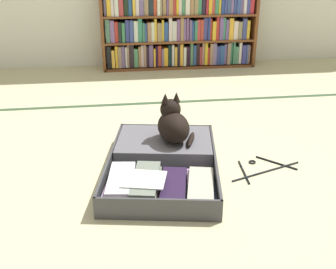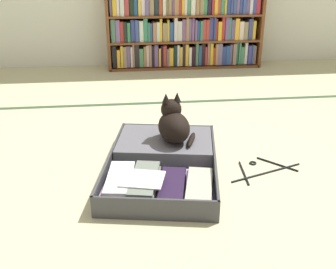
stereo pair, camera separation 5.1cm
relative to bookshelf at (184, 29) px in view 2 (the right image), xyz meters
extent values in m
plane|color=#BFBA90|center=(-0.34, -2.24, -0.39)|extent=(10.00, 10.00, 0.00)
cube|color=#324B30|center=(-0.34, -1.13, -0.39)|extent=(4.80, 0.05, 0.00)
cube|color=brown|center=(-0.77, 0.00, 0.01)|extent=(0.03, 0.27, 0.81)
cube|color=brown|center=(0.79, 0.00, 0.01)|extent=(0.03, 0.27, 0.81)
cube|color=brown|center=(0.01, 0.00, -0.38)|extent=(1.56, 0.27, 0.02)
cube|color=brown|center=(0.01, 0.00, -0.12)|extent=(1.53, 0.27, 0.02)
cube|color=black|center=(-0.72, -0.01, -0.25)|extent=(0.04, 0.23, 0.22)
cube|color=gold|center=(-0.68, 0.00, -0.27)|extent=(0.03, 0.23, 0.18)
cube|color=gold|center=(-0.65, -0.01, -0.25)|extent=(0.03, 0.23, 0.22)
cube|color=#8F795D|center=(-0.62, -0.01, -0.25)|extent=(0.03, 0.23, 0.21)
cube|color=slate|center=(-0.58, 0.00, -0.25)|extent=(0.03, 0.23, 0.22)
cube|color=silver|center=(-0.55, 0.00, -0.26)|extent=(0.02, 0.23, 0.21)
cube|color=#90735C|center=(-0.53, 0.00, -0.24)|extent=(0.02, 0.23, 0.23)
cube|color=#271F24|center=(-0.49, 0.00, -0.24)|extent=(0.04, 0.23, 0.23)
cube|color=#4A875A|center=(-0.45, 0.00, -0.27)|extent=(0.04, 0.23, 0.19)
cube|color=#9F774B|center=(-0.41, 0.00, -0.26)|extent=(0.02, 0.23, 0.21)
cube|color=silver|center=(-0.38, 0.01, -0.25)|extent=(0.03, 0.23, 0.22)
cube|color=#9A725F|center=(-0.36, -0.01, -0.25)|extent=(0.02, 0.23, 0.23)
cube|color=#2A1F2C|center=(-0.33, 0.01, -0.25)|extent=(0.03, 0.23, 0.21)
cube|color=slate|center=(-0.30, 0.00, -0.25)|extent=(0.04, 0.23, 0.22)
cube|color=gold|center=(-0.26, -0.01, -0.27)|extent=(0.02, 0.23, 0.19)
cube|color=#22122F|center=(-0.24, 0.00, -0.25)|extent=(0.02, 0.23, 0.21)
cube|color=#AD3D2B|center=(-0.21, 0.01, -0.25)|extent=(0.04, 0.23, 0.21)
cube|color=slate|center=(-0.18, 0.00, -0.27)|extent=(0.02, 0.23, 0.18)
cube|color=gold|center=(-0.14, 0.01, -0.27)|extent=(0.04, 0.23, 0.19)
cube|color=#11282C|center=(-0.10, 0.00, -0.25)|extent=(0.03, 0.23, 0.21)
cube|color=silver|center=(-0.07, 0.00, -0.25)|extent=(0.02, 0.23, 0.22)
cube|color=gold|center=(-0.04, 0.00, -0.26)|extent=(0.03, 0.23, 0.20)
cube|color=black|center=(-0.01, 0.00, -0.25)|extent=(0.03, 0.23, 0.23)
cube|color=gold|center=(0.02, 0.00, -0.25)|extent=(0.03, 0.23, 0.22)
cube|color=silver|center=(0.05, -0.01, -0.26)|extent=(0.03, 0.23, 0.19)
cube|color=black|center=(0.09, 0.00, -0.26)|extent=(0.04, 0.23, 0.20)
cube|color=#4A7A53|center=(0.13, 0.00, -0.24)|extent=(0.03, 0.23, 0.23)
cube|color=#2A508C|center=(0.16, 0.01, -0.26)|extent=(0.03, 0.23, 0.21)
cube|color=black|center=(0.19, 0.01, -0.25)|extent=(0.04, 0.23, 0.22)
cube|color=#B4393E|center=(0.22, 0.01, -0.27)|extent=(0.02, 0.23, 0.19)
cube|color=#A27061|center=(0.25, 0.01, -0.24)|extent=(0.02, 0.23, 0.23)
cube|color=gold|center=(0.28, 0.00, -0.25)|extent=(0.03, 0.23, 0.23)
cube|color=#B43C28|center=(0.31, 0.00, -0.27)|extent=(0.02, 0.23, 0.18)
cube|color=#9C7954|center=(0.33, -0.01, -0.25)|extent=(0.03, 0.23, 0.22)
cube|color=slate|center=(0.37, -0.01, -0.25)|extent=(0.04, 0.23, 0.22)
cube|color=navy|center=(0.41, 0.00, -0.26)|extent=(0.04, 0.23, 0.19)
cube|color=#28508E|center=(0.45, 0.00, -0.26)|extent=(0.04, 0.23, 0.20)
cube|color=slate|center=(0.49, 0.01, -0.25)|extent=(0.02, 0.23, 0.21)
cube|color=#947960|center=(0.52, -0.01, -0.25)|extent=(0.03, 0.23, 0.22)
cube|color=#337A62|center=(0.55, 0.01, -0.25)|extent=(0.02, 0.23, 0.23)
cube|color=#40835F|center=(0.58, 0.00, -0.24)|extent=(0.02, 0.23, 0.23)
cube|color=#4B8362|center=(0.61, 0.00, -0.27)|extent=(0.04, 0.23, 0.18)
cube|color=silver|center=(0.65, 0.01, -0.25)|extent=(0.03, 0.23, 0.22)
cube|color=#3D4097|center=(0.69, 0.00, -0.26)|extent=(0.04, 0.23, 0.19)
cube|color=#3E5281|center=(0.72, -0.01, -0.26)|extent=(0.02, 0.23, 0.20)
cube|color=#997061|center=(0.74, 0.01, -0.27)|extent=(0.02, 0.23, 0.19)
cube|color=brown|center=(0.01, 0.00, 0.14)|extent=(1.53, 0.27, 0.02)
cube|color=#4B755B|center=(-0.72, 0.00, 0.01)|extent=(0.04, 0.23, 0.23)
cube|color=slate|center=(-0.68, 0.00, 0.00)|extent=(0.04, 0.23, 0.22)
cube|color=red|center=(-0.64, 0.01, 0.00)|extent=(0.03, 0.23, 0.20)
cube|color=black|center=(-0.60, -0.01, -0.01)|extent=(0.03, 0.23, 0.20)
cube|color=#367E4F|center=(-0.57, 0.00, -0.01)|extent=(0.03, 0.23, 0.19)
cube|color=#353F85|center=(-0.53, 0.01, 0.00)|extent=(0.04, 0.23, 0.22)
cube|color=#384C94|center=(-0.49, 0.00, 0.00)|extent=(0.04, 0.23, 0.22)
cube|color=silver|center=(-0.44, 0.00, 0.00)|extent=(0.04, 0.23, 0.21)
cube|color=#368764|center=(-0.40, 0.00, 0.01)|extent=(0.04, 0.23, 0.23)
cube|color=#3D7E60|center=(-0.37, -0.01, -0.01)|extent=(0.02, 0.23, 0.19)
cube|color=#304F89|center=(-0.34, 0.00, -0.01)|extent=(0.02, 0.23, 0.18)
cube|color=#A07253|center=(-0.31, -0.01, -0.01)|extent=(0.04, 0.23, 0.19)
cube|color=silver|center=(-0.27, 0.00, -0.01)|extent=(0.03, 0.23, 0.19)
cube|color=yellow|center=(-0.25, 0.00, 0.01)|extent=(0.02, 0.23, 0.22)
cube|color=#957D57|center=(-0.21, 0.00, -0.01)|extent=(0.04, 0.23, 0.18)
cube|color=gold|center=(-0.17, 0.01, 0.00)|extent=(0.02, 0.23, 0.21)
cube|color=#294B90|center=(-0.14, 0.01, -0.01)|extent=(0.04, 0.23, 0.19)
cube|color=silver|center=(-0.10, -0.01, 0.01)|extent=(0.03, 0.23, 0.23)
cube|color=silver|center=(-0.06, 0.00, -0.01)|extent=(0.04, 0.23, 0.20)
cube|color=#795081|center=(-0.01, 0.00, 0.00)|extent=(0.03, 0.23, 0.22)
cube|color=#9B7C4C|center=(0.02, -0.01, 0.01)|extent=(0.03, 0.23, 0.23)
cube|color=slate|center=(0.05, 0.00, 0.01)|extent=(0.02, 0.23, 0.22)
cube|color=#7F558C|center=(0.08, 0.00, 0.01)|extent=(0.02, 0.23, 0.23)
cube|color=slate|center=(0.11, -0.01, 0.00)|extent=(0.02, 0.23, 0.21)
cube|color=#2D4B90|center=(0.13, 0.00, -0.01)|extent=(0.02, 0.23, 0.19)
cube|color=#347D5A|center=(0.16, -0.01, -0.01)|extent=(0.03, 0.23, 0.20)
cube|color=#BD393C|center=(0.19, 0.00, 0.00)|extent=(0.03, 0.23, 0.21)
cube|color=#AD3A28|center=(0.23, 0.00, 0.00)|extent=(0.03, 0.23, 0.21)
cube|color=#3A3D81|center=(0.26, 0.01, 0.01)|extent=(0.04, 0.23, 0.22)
cube|color=navy|center=(0.30, 0.00, 0.01)|extent=(0.02, 0.23, 0.23)
cube|color=#C33A30|center=(0.32, 0.01, 0.00)|extent=(0.02, 0.23, 0.21)
cube|color=gold|center=(0.35, -0.01, -0.01)|extent=(0.04, 0.23, 0.19)
cube|color=#C13532|center=(0.39, 0.01, 0.01)|extent=(0.03, 0.23, 0.23)
cube|color=#6B5595|center=(0.43, 0.00, 0.01)|extent=(0.04, 0.23, 0.23)
cube|color=#388364|center=(0.46, 0.00, 0.01)|extent=(0.02, 0.23, 0.22)
cube|color=slate|center=(0.49, 0.00, 0.00)|extent=(0.03, 0.23, 0.20)
cube|color=gold|center=(0.53, 0.00, 0.00)|extent=(0.04, 0.23, 0.22)
cube|color=beige|center=(0.58, 0.00, -0.01)|extent=(0.04, 0.23, 0.19)
cube|color=#8D825D|center=(0.63, 0.00, -0.02)|extent=(0.04, 0.23, 0.18)
cube|color=#3C4481|center=(0.67, 0.00, 0.00)|extent=(0.04, 0.23, 0.21)
cube|color=gold|center=(0.71, 0.01, -0.01)|extent=(0.03, 0.23, 0.19)
cube|color=slate|center=(-0.73, 0.01, 0.25)|extent=(0.02, 0.23, 0.19)
cube|color=gold|center=(-0.70, 0.00, 0.25)|extent=(0.04, 0.23, 0.20)
cube|color=silver|center=(-0.66, 0.00, 0.24)|extent=(0.03, 0.23, 0.19)
cube|color=silver|center=(-0.62, -0.01, 0.26)|extent=(0.04, 0.23, 0.23)
cube|color=#B13C3D|center=(-0.58, 0.00, 0.24)|extent=(0.04, 0.23, 0.18)
cube|color=black|center=(-0.53, 0.00, 0.24)|extent=(0.04, 0.23, 0.18)
cube|color=#29538A|center=(-0.49, 0.01, 0.26)|extent=(0.03, 0.23, 0.22)
cube|color=gold|center=(-0.45, 0.00, 0.25)|extent=(0.03, 0.23, 0.20)
cube|color=silver|center=(-0.42, 0.00, 0.26)|extent=(0.03, 0.23, 0.23)
cube|color=slate|center=(-0.38, 0.00, 0.26)|extent=(0.04, 0.23, 0.22)
cube|color=#957D58|center=(-0.33, 0.01, 0.25)|extent=(0.04, 0.23, 0.20)
cube|color=#1D2930|center=(-0.29, 0.01, 0.25)|extent=(0.04, 0.23, 0.20)
cube|color=#BA4429|center=(-0.25, 0.01, 0.26)|extent=(0.03, 0.23, 0.23)
cube|color=silver|center=(-0.21, -0.01, 0.25)|extent=(0.03, 0.23, 0.20)
cube|color=gray|center=(-0.19, 0.01, 0.24)|extent=(0.02, 0.23, 0.19)
cube|color=#977A4E|center=(-0.16, 0.01, 0.25)|extent=(0.04, 0.23, 0.21)
cube|color=#725294|center=(-0.12, 0.01, 0.25)|extent=(0.02, 0.23, 0.20)
cube|color=#A4784C|center=(-0.09, 0.00, 0.25)|extent=(0.04, 0.23, 0.19)
cube|color=#AC332C|center=(-0.06, 0.00, 0.26)|extent=(0.03, 0.23, 0.23)
cube|color=yellow|center=(-0.03, 0.01, 0.24)|extent=(0.02, 0.23, 0.18)
cube|color=silver|center=(0.00, 0.00, 0.26)|extent=(0.03, 0.23, 0.22)
cube|color=#458B5B|center=(0.03, 0.00, 0.24)|extent=(0.03, 0.23, 0.18)
cube|color=silver|center=(0.07, -0.01, 0.24)|extent=(0.04, 0.23, 0.19)
cube|color=#9A734C|center=(0.12, -0.01, 0.26)|extent=(0.04, 0.23, 0.22)
cube|color=#8C7D51|center=(0.16, 0.00, 0.26)|extent=(0.04, 0.23, 0.21)
cube|color=#3B865A|center=(0.20, 0.01, 0.27)|extent=(0.03, 0.23, 0.23)
cube|color=#261C30|center=(0.24, 0.00, 0.26)|extent=(0.03, 0.23, 0.22)
cube|color=#AC2B35|center=(0.27, 0.00, 0.26)|extent=(0.02, 0.23, 0.23)
cube|color=yellow|center=(0.30, 0.00, 0.26)|extent=(0.03, 0.23, 0.22)
cube|color=#B6433A|center=(0.34, 0.01, 0.24)|extent=(0.03, 0.23, 0.18)
cube|color=#40865B|center=(0.37, 0.00, 0.26)|extent=(0.03, 0.23, 0.22)
cube|color=gold|center=(0.40, 0.00, 0.24)|extent=(0.02, 0.23, 0.18)
cube|color=navy|center=(0.43, -0.01, 0.25)|extent=(0.03, 0.23, 0.21)
cube|color=#394991|center=(0.46, 0.00, 0.24)|extent=(0.02, 0.23, 0.19)
cube|color=#3A4F81|center=(0.49, 0.00, 0.24)|extent=(0.03, 0.23, 0.18)
cube|color=slate|center=(0.53, 0.01, 0.24)|extent=(0.03, 0.23, 0.18)
cube|color=#34458B|center=(0.56, 0.00, 0.25)|extent=(0.03, 0.23, 0.20)
cube|color=#384E92|center=(0.59, 0.00, 0.26)|extent=(0.04, 0.23, 0.23)
cube|color=slate|center=(0.63, 0.01, 0.25)|extent=(0.03, 0.23, 0.21)
cube|color=silver|center=(0.66, 0.00, 0.24)|extent=(0.03, 0.23, 0.19)
cube|color=#3C4289|center=(0.69, 0.00, 0.25)|extent=(0.03, 0.23, 0.21)
cube|color=#BE2C36|center=(0.73, 0.00, 0.24)|extent=(0.04, 0.23, 0.19)
cube|color=#3C3D40|center=(-0.49, -2.48, -0.39)|extent=(0.64, 0.52, 0.01)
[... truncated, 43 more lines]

